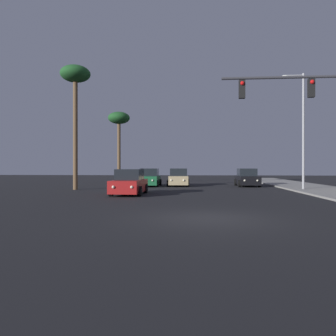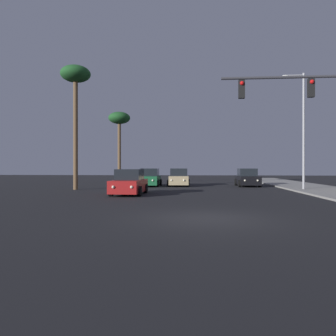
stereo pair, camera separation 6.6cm
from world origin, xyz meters
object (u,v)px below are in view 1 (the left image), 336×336
at_px(car_red, 129,183).
at_px(car_black, 247,178).
at_px(palm_tree_near, 75,82).
at_px(car_tan, 179,178).
at_px(palm_tree_mid, 119,122).
at_px(traffic_light_mast, 320,108).
at_px(street_lamp, 302,125).
at_px(car_green, 149,178).

relative_size(car_red, car_black, 1.00).
relative_size(car_red, palm_tree_near, 0.43).
distance_m(car_tan, palm_tree_mid, 10.04).
height_order(car_black, palm_tree_mid, palm_tree_mid).
distance_m(traffic_light_mast, palm_tree_mid, 24.12).
xyz_separation_m(car_red, car_black, (9.33, 10.11, 0.00)).
relative_size(car_black, palm_tree_mid, 0.55).
bearing_deg(street_lamp, traffic_light_mast, -103.13).
bearing_deg(street_lamp, car_tan, 151.56).
height_order(car_red, palm_tree_mid, palm_tree_mid).
bearing_deg(palm_tree_mid, street_lamp, -29.84).
xyz_separation_m(car_red, street_lamp, (12.65, 4.79, 4.36)).
relative_size(street_lamp, palm_tree_near, 0.90).
bearing_deg(palm_tree_mid, car_red, -74.55).
relative_size(car_green, palm_tree_near, 0.43).
distance_m(car_green, car_black, 9.27).
bearing_deg(car_red, palm_tree_mid, -73.25).
xyz_separation_m(car_green, palm_tree_mid, (-4.04, 4.79, 6.10)).
relative_size(traffic_light_mast, palm_tree_mid, 0.85).
bearing_deg(street_lamp, car_red, -159.25).
distance_m(car_red, traffic_light_mast, 12.16).
relative_size(car_tan, street_lamp, 0.48).
distance_m(car_green, palm_tree_mid, 8.74).
relative_size(car_red, palm_tree_mid, 0.55).
xyz_separation_m(car_red, palm_tree_mid, (-3.96, 14.31, 6.10)).
bearing_deg(car_black, palm_tree_mid, -18.20).
height_order(car_tan, palm_tree_mid, palm_tree_mid).
height_order(traffic_light_mast, palm_tree_near, palm_tree_near).
height_order(car_red, car_tan, same).
distance_m(car_green, street_lamp, 14.12).
xyz_separation_m(car_green, traffic_light_mast, (10.29, -14.50, 3.94)).
bearing_deg(car_tan, palm_tree_near, 33.77).
xyz_separation_m(car_green, palm_tree_near, (-5.32, -5.21, 7.93)).
bearing_deg(traffic_light_mast, car_red, 154.38).
bearing_deg(car_red, street_lamp, -157.94).
bearing_deg(car_green, car_tan, -168.74).
bearing_deg(palm_tree_near, palm_tree_mid, 82.69).
bearing_deg(traffic_light_mast, street_lamp, 76.87).
distance_m(car_black, palm_tree_near, 17.57).
xyz_separation_m(car_red, car_tan, (2.83, 10.11, 0.00)).
xyz_separation_m(car_tan, traffic_light_mast, (7.54, -15.08, 3.94)).
bearing_deg(palm_tree_near, car_red, -39.47).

